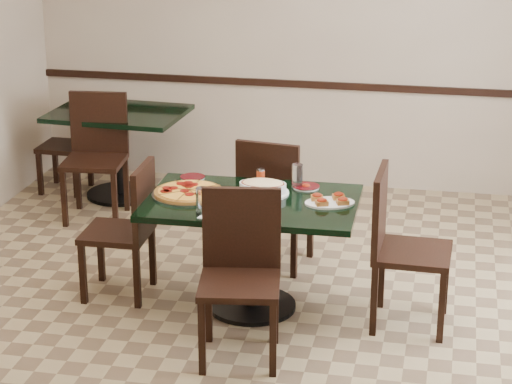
% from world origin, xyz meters
% --- Properties ---
extents(floor, '(5.50, 5.50, 0.00)m').
position_xyz_m(floor, '(0.00, 0.00, 0.00)').
color(floor, '#927D54').
rests_on(floor, ground).
extents(room_shell, '(5.50, 5.50, 5.50)m').
position_xyz_m(room_shell, '(1.02, 1.73, 1.17)').
color(room_shell, white).
rests_on(room_shell, floor).
extents(main_table, '(1.35, 0.88, 0.75)m').
position_xyz_m(main_table, '(-0.05, 0.16, 0.57)').
color(main_table, black).
rests_on(main_table, floor).
extents(back_table, '(1.14, 0.86, 0.75)m').
position_xyz_m(back_table, '(-1.60, 2.08, 0.52)').
color(back_table, black).
rests_on(back_table, floor).
extents(chair_far, '(0.51, 0.51, 0.96)m').
position_xyz_m(chair_far, '(-0.04, 0.82, 0.54)').
color(chair_far, black).
rests_on(chair_far, floor).
extents(chair_near, '(0.53, 0.53, 0.99)m').
position_xyz_m(chair_near, '(0.00, -0.43, 0.56)').
color(chair_near, black).
rests_on(chair_near, floor).
extents(chair_right, '(0.48, 0.48, 1.00)m').
position_xyz_m(chair_right, '(0.88, 0.13, 0.57)').
color(chair_right, black).
rests_on(chair_right, floor).
extents(chair_left, '(0.44, 0.44, 0.92)m').
position_xyz_m(chair_left, '(-0.88, 0.19, 0.51)').
color(chair_left, black).
rests_on(chair_left, floor).
extents(back_chair_near, '(0.51, 0.51, 1.00)m').
position_xyz_m(back_chair_near, '(-1.63, 1.61, 0.56)').
color(back_chair_near, black).
rests_on(back_chair_near, floor).
extents(back_chair_left, '(0.40, 0.40, 0.83)m').
position_xyz_m(back_chair_left, '(-2.04, 2.12, 0.46)').
color(back_chair_left, black).
rests_on(back_chair_left, floor).
extents(pepperoni_pizza, '(0.48, 0.48, 0.04)m').
position_xyz_m(pepperoni_pizza, '(-0.46, 0.17, 0.77)').
color(pepperoni_pizza, '#AEAFB5').
rests_on(pepperoni_pizza, main_table).
extents(lasagna_casserole, '(0.34, 0.34, 0.09)m').
position_xyz_m(lasagna_casserole, '(-0.00, 0.29, 0.80)').
color(lasagna_casserole, white).
rests_on(lasagna_casserole, main_table).
extents(bread_basket, '(0.23, 0.17, 0.09)m').
position_xyz_m(bread_basket, '(0.04, -0.12, 0.79)').
color(bread_basket, brown).
rests_on(bread_basket, main_table).
extents(bruschetta_platter, '(0.36, 0.30, 0.05)m').
position_xyz_m(bruschetta_platter, '(0.44, 0.18, 0.77)').
color(bruschetta_platter, white).
rests_on(bruschetta_platter, main_table).
extents(side_plate_near, '(0.19, 0.19, 0.02)m').
position_xyz_m(side_plate_near, '(-0.17, -0.18, 0.76)').
color(side_plate_near, white).
rests_on(side_plate_near, main_table).
extents(side_plate_far_r, '(0.18, 0.18, 0.03)m').
position_xyz_m(side_plate_far_r, '(0.25, 0.45, 0.76)').
color(side_plate_far_r, white).
rests_on(side_plate_far_r, main_table).
extents(side_plate_far_l, '(0.17, 0.17, 0.02)m').
position_xyz_m(side_plate_far_l, '(-0.53, 0.49, 0.76)').
color(side_plate_far_l, white).
rests_on(side_plate_far_l, main_table).
extents(napkin_setting, '(0.16, 0.16, 0.01)m').
position_xyz_m(napkin_setting, '(-0.22, -0.18, 0.75)').
color(napkin_setting, white).
rests_on(napkin_setting, main_table).
extents(water_glass_a, '(0.07, 0.07, 0.16)m').
position_xyz_m(water_glass_a, '(0.19, 0.45, 0.83)').
color(water_glass_a, silver).
rests_on(water_glass_a, main_table).
extents(water_glass_b, '(0.08, 0.08, 0.17)m').
position_xyz_m(water_glass_b, '(-0.29, -0.15, 0.83)').
color(water_glass_b, silver).
rests_on(water_glass_b, main_table).
extents(pepper_shaker, '(0.06, 0.06, 0.10)m').
position_xyz_m(pepper_shaker, '(-0.06, 0.50, 0.80)').
color(pepper_shaker, red).
rests_on(pepper_shaker, main_table).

